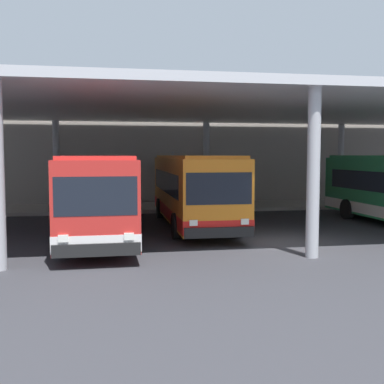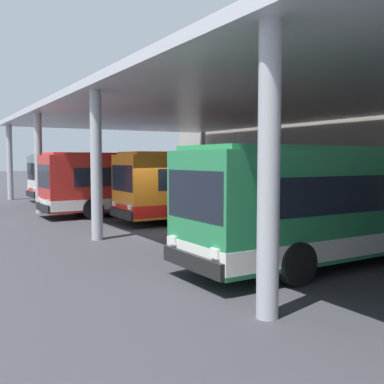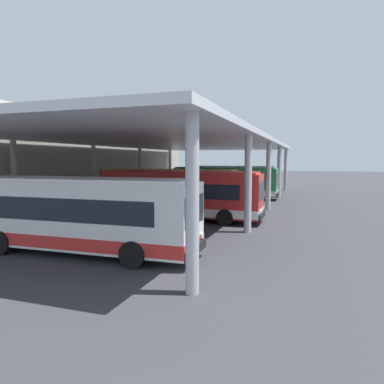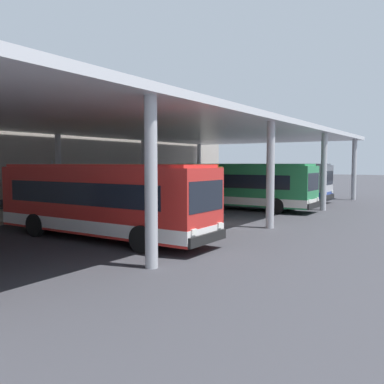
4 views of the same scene
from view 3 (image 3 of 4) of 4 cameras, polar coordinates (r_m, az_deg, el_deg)
name	(u,v)px [view 3 (image 3 of 4)]	position (r m, az deg, el deg)	size (l,w,h in m)	color
ground_plane	(237,208)	(28.83, 7.26, -2.60)	(200.00, 200.00, 0.00)	#333338
platform_kerb	(111,201)	(33.22, -13.01, -1.50)	(42.00, 4.50, 0.18)	#A39E93
station_building_facade	(80,159)	(34.83, -17.71, 5.09)	(48.00, 1.60, 7.93)	#ADA399
canopy_shelter	(174,144)	(30.18, -3.00, 7.85)	(40.00, 17.00, 5.55)	silver
bus_nearest_bay	(76,214)	(15.52, -18.28, -3.40)	(2.88, 10.58, 3.17)	white
bus_second_bay	(181,195)	(22.94, -1.81, -0.41)	(2.79, 10.55, 3.17)	red
bus_middle_bay	(172,189)	(27.65, -3.25, 0.55)	(2.80, 10.55, 3.17)	orange
bus_far_bay	(225,182)	(35.77, 5.34, 1.61)	(2.81, 10.56, 3.17)	#28844C
bus_departing	(231,178)	(43.04, 6.36, 2.21)	(2.81, 10.56, 3.17)	#B7B7BC
bench_waiting	(74,202)	(28.97, -18.56, -1.47)	(1.80, 0.45, 0.92)	#383D47
trash_bin	(91,198)	(30.72, -16.01, -1.01)	(0.52, 0.52, 0.98)	maroon
banner_sign	(103,183)	(30.51, -14.28, 1.45)	(0.70, 0.12, 3.20)	#B2B2B7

